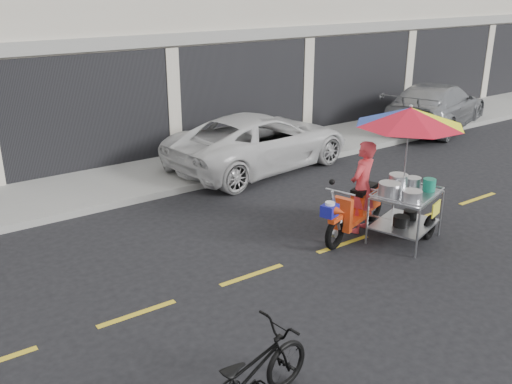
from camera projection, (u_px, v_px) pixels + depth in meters
ground at (343, 244)px, 10.32m from camera, size 90.00×90.00×0.00m
sidewalk at (194, 165)px, 14.51m from camera, size 45.00×3.00×0.15m
centerline at (343, 244)px, 10.31m from camera, size 42.00×0.10×0.01m
white_pickup at (260, 141)px, 14.33m from camera, size 5.24×2.93×1.38m
silver_pickup at (436, 106)px, 18.16m from camera, size 5.42×3.61×1.46m
near_bicycle at (247, 375)px, 6.19m from camera, size 1.86×0.86×0.94m
food_vendor_rig at (391, 155)px, 10.14m from camera, size 2.91×2.42×2.50m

